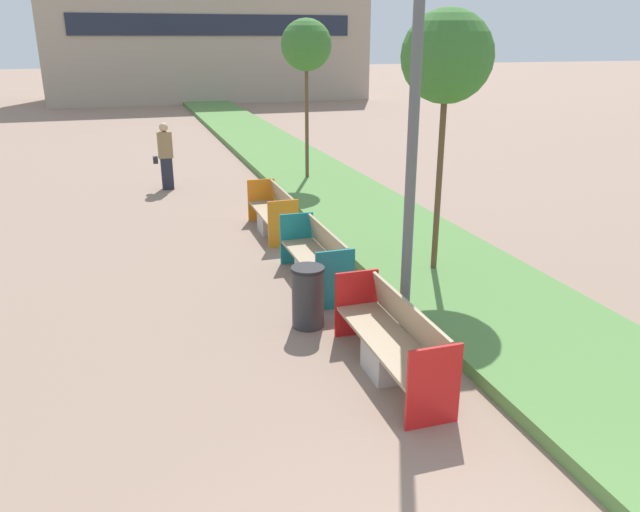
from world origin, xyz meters
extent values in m
cube|color=#568442|center=(3.20, 12.00, 0.09)|extent=(2.80, 120.00, 0.18)
cube|color=tan|center=(4.00, 41.58, 4.19)|extent=(19.92, 7.81, 8.37)
cube|color=#1E2333|center=(4.00, 37.62, 4.61)|extent=(16.73, 0.08, 1.20)
cube|color=#ADA8A0|center=(0.90, 4.26, 0.21)|extent=(0.52, 0.60, 0.42)
cube|color=tan|center=(0.90, 4.26, 0.44)|extent=(0.58, 2.25, 0.05)
cube|color=tan|center=(1.17, 4.26, 0.70)|extent=(0.14, 2.16, 0.48)
cube|color=red|center=(0.90, 3.11, 0.47)|extent=(0.62, 0.04, 0.94)
cube|color=red|center=(0.90, 5.40, 0.47)|extent=(0.62, 0.04, 0.94)
cube|color=#ADA8A0|center=(0.90, 7.40, 0.21)|extent=(0.52, 0.60, 0.42)
cube|color=tan|center=(0.90, 7.40, 0.44)|extent=(0.58, 2.13, 0.05)
cube|color=tan|center=(1.17, 7.40, 0.70)|extent=(0.14, 2.04, 0.48)
cube|color=#197A7F|center=(0.90, 6.32, 0.47)|extent=(0.62, 0.04, 0.94)
cube|color=#197A7F|center=(0.90, 8.48, 0.47)|extent=(0.62, 0.04, 0.94)
cube|color=#ADA8A0|center=(0.90, 10.47, 0.21)|extent=(0.52, 0.60, 0.42)
cube|color=tan|center=(0.90, 10.47, 0.44)|extent=(0.58, 1.96, 0.05)
cube|color=tan|center=(1.17, 10.47, 0.70)|extent=(0.14, 1.88, 0.48)
cube|color=orange|center=(0.90, 9.46, 0.47)|extent=(0.62, 0.04, 0.94)
cube|color=orange|center=(0.90, 11.47, 0.47)|extent=(0.62, 0.04, 0.94)
cylinder|color=#2D2D30|center=(0.34, 5.86, 0.42)|extent=(0.46, 0.46, 0.85)
cylinder|color=black|center=(0.34, 5.86, 0.87)|extent=(0.48, 0.48, 0.05)
cylinder|color=#56595B|center=(1.55, 5.23, 4.09)|extent=(0.14, 0.14, 8.17)
cylinder|color=brown|center=(2.95, 7.05, 1.63)|extent=(0.10, 0.10, 3.26)
sphere|color=#38702D|center=(2.95, 7.05, 3.66)|extent=(1.44, 1.44, 1.44)
cylinder|color=brown|center=(2.95, 14.77, 1.68)|extent=(0.10, 0.10, 3.37)
sphere|color=#38702D|center=(2.95, 14.77, 3.74)|extent=(1.36, 1.36, 1.36)
cube|color=#232633|center=(-0.89, 15.22, 0.43)|extent=(0.30, 0.22, 0.86)
cube|color=olive|center=(-0.89, 15.22, 1.21)|extent=(0.38, 0.24, 0.70)
sphere|color=tan|center=(-0.89, 15.22, 1.68)|extent=(0.24, 0.24, 0.24)
cube|color=#232328|center=(-1.17, 15.22, 0.82)|extent=(0.12, 0.20, 0.18)
camera|label=1|loc=(-1.95, -1.97, 3.94)|focal=35.00mm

